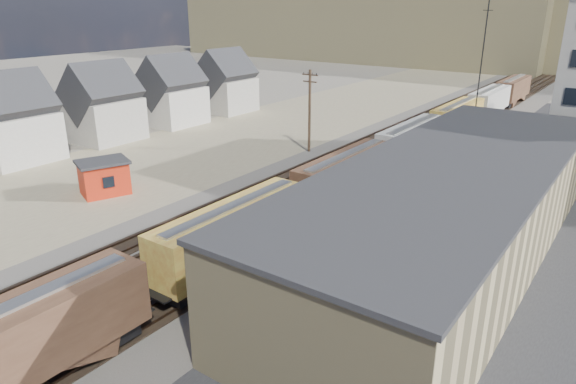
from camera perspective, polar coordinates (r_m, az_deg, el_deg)
The scene contains 12 objects.
ground at distance 32.08m, azimuth -29.09°, elevation -15.40°, with size 300.00×300.00×0.00m, color #6B6356.
ballast_bed at distance 66.83m, azimuth 12.29°, elevation 4.78°, with size 18.00×200.00×0.06m, color #4C4742.
dirt_yard at distance 69.22m, azimuth -6.58°, elevation 5.63°, with size 24.00×180.00×0.03m, color #83745A.
asphalt_lot at distance 47.77m, azimuth 29.22°, elevation -3.74°, with size 26.00×120.00×0.04m, color #232326.
rail_tracks at distance 67.02m, azimuth 11.87°, elevation 4.92°, with size 11.40×200.00×0.24m.
freight_train at distance 53.15m, azimuth 10.50°, elevation 4.02°, with size 3.00×119.74×4.46m.
warehouse at distance 38.43m, azimuth 17.78°, elevation -1.64°, with size 12.40×40.40×7.25m.
utility_pole_north at distance 62.67m, azimuth 2.41°, elevation 9.16°, with size 2.20×0.32×10.00m.
radio_mast at distance 72.49m, azimuth 20.59°, elevation 12.50°, with size 1.20×0.16×18.00m.
townhouse_row at distance 69.77m, azimuth -23.92°, elevation 7.79°, with size 8.15×68.16×10.47m.
hills_north at distance 179.11m, azimuth 29.04°, elevation 16.84°, with size 265.00×80.00×32.00m.
maintenance_shed at distance 52.10m, azimuth -19.76°, elevation 1.58°, with size 4.98×5.57×3.37m.
Camera 1 is at (25.29, -9.39, 17.35)m, focal length 32.00 mm.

